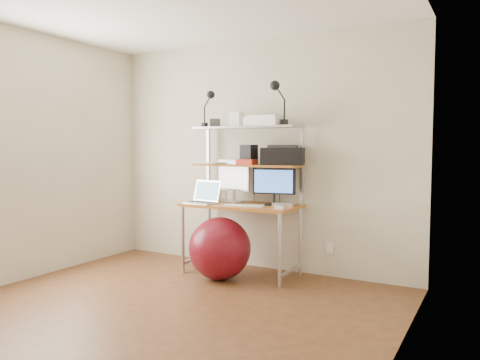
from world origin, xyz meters
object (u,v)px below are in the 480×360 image
(laptop, at_px, (204,198))
(exercise_ball, at_px, (220,248))
(monitor_black, at_px, (274,184))
(printer, at_px, (283,156))
(monitor_silver, at_px, (234,178))

(laptop, relative_size, exercise_ball, 0.60)
(laptop, bearing_deg, monitor_black, 22.68)
(laptop, bearing_deg, printer, 28.05)
(monitor_black, relative_size, printer, 0.90)
(printer, bearing_deg, exercise_ball, -153.10)
(monitor_silver, distance_m, monitor_black, 0.50)
(monitor_black, height_order, laptop, monitor_black)
(monitor_black, bearing_deg, printer, 46.91)
(monitor_silver, bearing_deg, exercise_ball, -67.92)
(monitor_black, bearing_deg, monitor_silver, 163.07)
(printer, height_order, exercise_ball, printer)
(monitor_silver, height_order, printer, printer)
(monitor_silver, relative_size, printer, 0.99)
(monitor_black, bearing_deg, laptop, -177.79)
(monitor_silver, xyz_separation_m, laptop, (-0.23, -0.23, -0.21))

